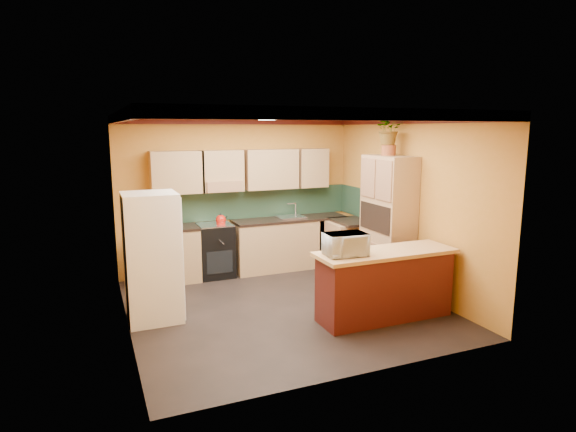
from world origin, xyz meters
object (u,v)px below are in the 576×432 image
object	(u,v)px
fridge	(152,257)
microwave	(345,244)
base_cabinets_back	(250,248)
pantry	(388,223)
breakfast_bar	(385,286)
stove	(215,250)

from	to	relation	value
fridge	microwave	xyz separation A→B (m)	(2.23, -1.15, 0.22)
base_cabinets_back	pantry	world-z (taller)	pantry
pantry	microwave	distance (m)	1.74
breakfast_bar	base_cabinets_back	bearing A→B (deg)	110.15
base_cabinets_back	fridge	bearing A→B (deg)	-139.82
stove	pantry	xyz separation A→B (m)	(2.38, -1.63, 0.59)
breakfast_bar	microwave	xyz separation A→B (m)	(-0.61, 0.00, 0.63)
base_cabinets_back	breakfast_bar	world-z (taller)	same
stove	microwave	xyz separation A→B (m)	(1.01, -2.71, 0.62)
base_cabinets_back	fridge	world-z (taller)	fridge
base_cabinets_back	stove	size ratio (longest dim) A/B	4.01
pantry	breakfast_bar	xyz separation A→B (m)	(-0.76, -1.08, -0.61)
fridge	microwave	distance (m)	2.52
base_cabinets_back	microwave	xyz separation A→B (m)	(0.38, -2.71, 0.63)
microwave	fridge	bearing A→B (deg)	156.32
stove	fridge	distance (m)	2.02
base_cabinets_back	breakfast_bar	distance (m)	2.88
base_cabinets_back	microwave	distance (m)	2.81
stove	breakfast_bar	bearing A→B (deg)	-59.13
base_cabinets_back	stove	xyz separation A→B (m)	(-0.62, -0.00, 0.02)
fridge	microwave	size ratio (longest dim) A/B	3.29
stove	breakfast_bar	distance (m)	3.15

